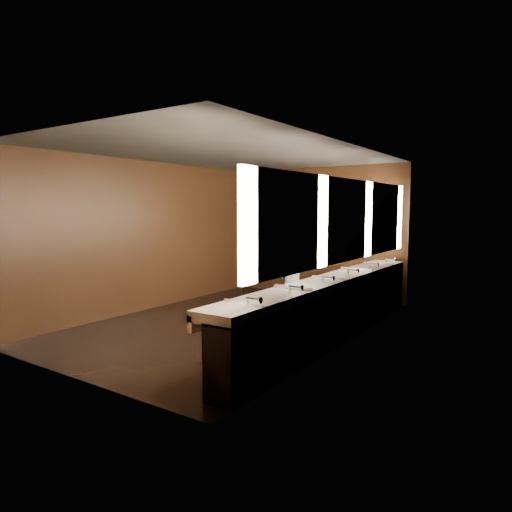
{
  "coord_description": "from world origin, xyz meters",
  "views": [
    {
      "loc": [
        4.5,
        -5.98,
        1.92
      ],
      "look_at": [
        0.45,
        0.0,
        1.16
      ],
      "focal_mm": 32.0,
      "sensor_mm": 36.0,
      "label": 1
    }
  ],
  "objects": [
    {
      "name": "person",
      "position": [
        1.23,
        -0.2,
        0.8
      ],
      "size": [
        0.42,
        0.61,
        1.61
      ],
      "primitive_type": "imported",
      "rotation": [
        0.0,
        0.0,
        -1.51
      ],
      "color": "#86ACC8",
      "rests_on": "floor"
    },
    {
      "name": "floor",
      "position": [
        0.0,
        0.0,
        0.0
      ],
      "size": [
        6.0,
        6.0,
        0.0
      ],
      "primitive_type": "plane",
      "color": "black",
      "rests_on": "ground"
    },
    {
      "name": "wall_back",
      "position": [
        0.0,
        3.0,
        1.4
      ],
      "size": [
        4.0,
        0.02,
        2.8
      ],
      "primitive_type": "cube",
      "color": "black",
      "rests_on": "floor"
    },
    {
      "name": "wall_left",
      "position": [
        -2.0,
        0.0,
        1.4
      ],
      "size": [
        0.02,
        6.0,
        2.8
      ],
      "primitive_type": "cube",
      "color": "black",
      "rests_on": "floor"
    },
    {
      "name": "mirror_band",
      "position": [
        1.98,
        -0.0,
        1.75
      ],
      "size": [
        0.06,
        5.03,
        1.15
      ],
      "color": "#F9E4C5",
      "rests_on": "wall_right"
    },
    {
      "name": "trash_bin",
      "position": [
        1.58,
        -1.18,
        0.3
      ],
      "size": [
        0.49,
        0.49,
        0.6
      ],
      "primitive_type": "cylinder",
      "rotation": [
        0.0,
        0.0,
        0.33
      ],
      "color": "black",
      "rests_on": "floor"
    },
    {
      "name": "wall_right",
      "position": [
        2.0,
        0.0,
        1.4
      ],
      "size": [
        0.02,
        6.0,
        2.8
      ],
      "primitive_type": "cube",
      "color": "black",
      "rests_on": "floor"
    },
    {
      "name": "wall_front",
      "position": [
        0.0,
        -3.0,
        1.4
      ],
      "size": [
        4.0,
        0.02,
        2.8
      ],
      "primitive_type": "cube",
      "color": "black",
      "rests_on": "floor"
    },
    {
      "name": "ceiling",
      "position": [
        0.0,
        0.0,
        2.8
      ],
      "size": [
        4.0,
        6.0,
        0.02
      ],
      "primitive_type": "cube",
      "color": "#2D2D2B",
      "rests_on": "wall_back"
    },
    {
      "name": "sink_counter",
      "position": [
        1.79,
        0.0,
        0.5
      ],
      "size": [
        0.55,
        5.4,
        1.01
      ],
      "color": "black",
      "rests_on": "floor"
    }
  ]
}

